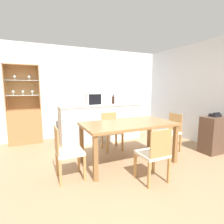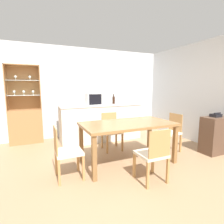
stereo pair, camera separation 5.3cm
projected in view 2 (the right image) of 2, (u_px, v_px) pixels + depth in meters
The scene contains 14 objects.
ground_plane at pixel (121, 173), 2.93m from camera, with size 18.00×18.00×0.00m, color #A37F5B.
wall_back at pixel (81, 92), 5.12m from camera, with size 6.80×0.06×2.55m.
wall_right at pixel (214, 94), 4.06m from camera, with size 0.06×4.60×2.55m.
kitchen_counter at pixel (101, 122), 4.73m from camera, with size 2.18×0.62×0.97m.
display_cabinet at pixel (26, 120), 4.46m from camera, with size 0.78×0.33×1.97m.
dining_table at pixel (128, 127), 3.29m from camera, with size 1.72×0.92×0.77m.
dining_chair_side_left_near at pixel (66, 152), 2.73m from camera, with size 0.40×0.40×0.84m.
dining_chair_head_near at pixel (153, 154), 2.62m from camera, with size 0.40×0.40×0.84m.
dining_chair_head_far at pixel (111, 131), 4.02m from camera, with size 0.42×0.42×0.84m.
dining_chair_side_right_far at pixel (170, 132), 3.92m from camera, with size 0.42×0.42×0.84m.
microwave at pixel (96, 99), 4.62m from camera, with size 0.52×0.35×0.31m.
wine_bottle at pixel (114, 100), 4.88m from camera, with size 0.07×0.07×0.27m.
side_cabinet at pixel (214, 135), 3.79m from camera, with size 0.54×0.36×0.80m.
telephone at pixel (216, 115), 3.75m from camera, with size 0.20×0.16×0.10m.
Camera 2 is at (-1.25, -2.46, 1.44)m, focal length 28.00 mm.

